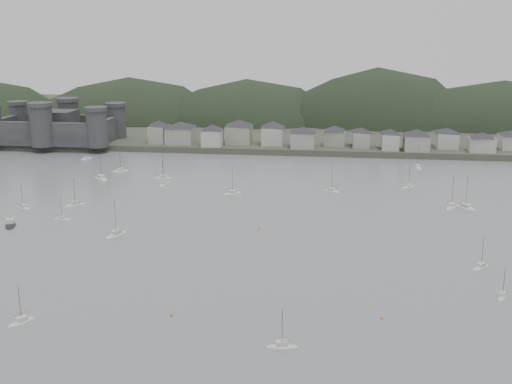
# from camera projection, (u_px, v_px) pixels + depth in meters

# --- Properties ---
(ground) EXTENTS (900.00, 900.00, 0.00)m
(ground) POSITION_uv_depth(u_px,v_px,m) (213.00, 299.00, 140.80)
(ground) COLOR slate
(ground) RESTS_ON ground
(far_shore_land) EXTENTS (900.00, 250.00, 3.00)m
(far_shore_land) POSITION_uv_depth(u_px,v_px,m) (298.00, 119.00, 423.58)
(far_shore_land) COLOR #383D2D
(far_shore_land) RESTS_ON ground
(forested_ridge) EXTENTS (851.55, 103.94, 102.57)m
(forested_ridge) POSITION_uv_depth(u_px,v_px,m) (303.00, 144.00, 401.59)
(forested_ridge) COLOR black
(forested_ridge) RESTS_ON ground
(castle) EXTENTS (66.00, 43.00, 20.00)m
(castle) POSITION_uv_depth(u_px,v_px,m) (56.00, 126.00, 325.94)
(castle) COLOR #2D2C2F
(castle) RESTS_ON far_shore_land
(waterfront_town) EXTENTS (451.48, 28.46, 12.92)m
(waterfront_town) POSITION_uv_depth(u_px,v_px,m) (386.00, 136.00, 308.17)
(waterfront_town) COLOR gray
(waterfront_town) RESTS_ON far_shore_land
(sailboat_lead) EXTENTS (6.97, 6.23, 9.76)m
(sailboat_lead) POSITION_uv_depth(u_px,v_px,m) (409.00, 187.00, 242.00)
(sailboat_lead) COLOR silver
(sailboat_lead) RESTS_ON ground
(moored_fleet) EXTENTS (261.67, 178.80, 13.57)m
(moored_fleet) POSITION_uv_depth(u_px,v_px,m) (223.00, 218.00, 202.24)
(moored_fleet) COLOR silver
(moored_fleet) RESTS_ON ground
(motor_launch_far) EXTENTS (6.36, 9.13, 4.05)m
(motor_launch_far) POSITION_uv_depth(u_px,v_px,m) (10.00, 225.00, 194.08)
(motor_launch_far) COLOR black
(motor_launch_far) RESTS_ON ground
(mooring_buoys) EXTENTS (168.91, 62.83, 0.70)m
(mooring_buoys) POSITION_uv_depth(u_px,v_px,m) (257.00, 263.00, 162.28)
(mooring_buoys) COLOR #B7793D
(mooring_buoys) RESTS_ON ground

